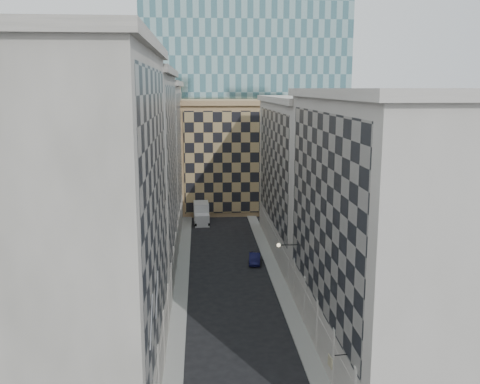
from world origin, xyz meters
TOP-DOWN VIEW (x-y plane):
  - sidewalk_west at (-5.25, 30.00)m, footprint 1.50×100.00m
  - sidewalk_east at (5.25, 30.00)m, footprint 1.50×100.00m
  - bldg_left_a at (-10.88, 11.00)m, footprint 10.80×22.80m
  - bldg_left_b at (-10.88, 33.00)m, footprint 10.80×22.80m
  - bldg_left_c at (-10.88, 55.00)m, footprint 10.80×22.80m
  - bldg_right_a at (10.88, 15.00)m, footprint 10.80×26.80m
  - bldg_right_b at (10.89, 42.00)m, footprint 10.80×28.80m
  - tan_block at (2.00, 67.90)m, footprint 16.80×14.80m
  - church_tower at (0.00, 82.00)m, footprint 7.20×7.20m
  - flagpoles_left at (-5.90, 6.00)m, footprint 0.10×6.33m
  - bracket_lamp at (4.38, 24.00)m, footprint 1.98×0.36m
  - box_truck at (-2.96, 57.54)m, footprint 2.53×5.76m
  - dark_car at (3.33, 37.23)m, footprint 1.74×3.91m
  - shop_sign at (4.97, 6.49)m, footprint 1.18×0.74m

SIDE VIEW (x-z plane):
  - sidewalk_west at x=-5.25m, z-range 0.00..0.15m
  - sidewalk_east at x=5.25m, z-range 0.00..0.15m
  - dark_car at x=3.33m, z-range 0.00..1.25m
  - box_truck at x=-2.96m, z-range -0.20..2.91m
  - shop_sign at x=4.97m, z-range 3.42..4.25m
  - bracket_lamp at x=4.38m, z-range 6.02..6.38m
  - flagpoles_left at x=-5.90m, z-range 6.83..9.17m
  - tan_block at x=2.00m, z-range 0.04..18.84m
  - bldg_right_b at x=10.89m, z-range 0.00..19.70m
  - bldg_right_a at x=10.88m, z-range -0.03..20.67m
  - bldg_left_c at x=-10.88m, z-range -0.02..21.68m
  - bldg_left_b at x=-10.88m, z-range -0.03..22.67m
  - bldg_left_a at x=-10.88m, z-range -0.03..23.67m
  - church_tower at x=0.00m, z-range 1.20..52.70m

